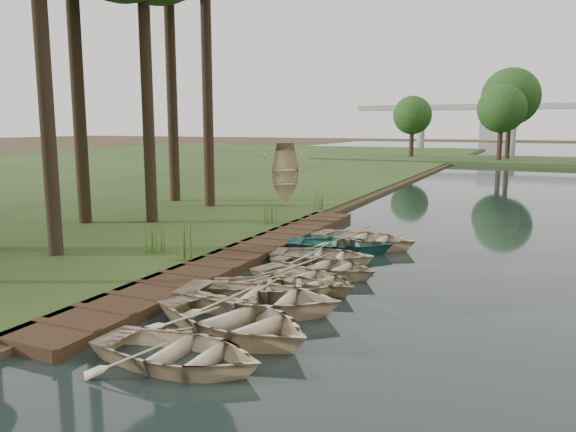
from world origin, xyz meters
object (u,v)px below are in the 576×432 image
at_px(rowboat_1, 234,315).
at_px(stored_rowboat, 284,199).
at_px(rowboat_2, 258,294).
at_px(rowboat_0, 178,347).
at_px(boardwalk, 243,255).

relative_size(rowboat_1, stored_rowboat, 1.25).
bearing_deg(stored_rowboat, rowboat_2, -113.03).
height_order(rowboat_0, rowboat_1, rowboat_1).
xyz_separation_m(boardwalk, rowboat_1, (2.83, -5.50, 0.28)).
bearing_deg(rowboat_2, stored_rowboat, 16.27).
xyz_separation_m(rowboat_1, stored_rowboat, (-5.71, 14.73, 0.18)).
distance_m(boardwalk, stored_rowboat, 9.68).
xyz_separation_m(boardwalk, rowboat_2, (2.62, -4.09, 0.28)).
distance_m(rowboat_2, stored_rowboat, 14.41).
relative_size(boardwalk, rowboat_0, 5.13).
bearing_deg(boardwalk, stored_rowboat, 107.33).
relative_size(rowboat_0, rowboat_1, 0.85).
bearing_deg(rowboat_1, boardwalk, 45.19).
xyz_separation_m(rowboat_1, rowboat_2, (-0.21, 1.41, 0.00)).
xyz_separation_m(rowboat_2, stored_rowboat, (-5.51, 13.32, 0.17)).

